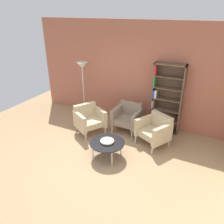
% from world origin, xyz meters
% --- Properties ---
extents(ground_plane, '(8.32, 8.32, 0.00)m').
position_xyz_m(ground_plane, '(0.00, 0.00, 0.00)').
color(ground_plane, tan).
extents(brick_back_panel, '(6.40, 0.12, 2.90)m').
position_xyz_m(brick_back_panel, '(0.00, 2.46, 1.45)').
color(brick_back_panel, '#B2664C').
rests_on(brick_back_panel, ground_plane).
extents(bookshelf_tall, '(0.80, 0.30, 1.90)m').
position_xyz_m(bookshelf_tall, '(0.97, 2.26, 0.93)').
color(bookshelf_tall, brown).
rests_on(bookshelf_tall, ground_plane).
extents(coffee_table_low, '(0.80, 0.80, 0.40)m').
position_xyz_m(coffee_table_low, '(0.17, 0.40, 0.37)').
color(coffee_table_low, black).
rests_on(coffee_table_low, ground_plane).
extents(decorative_bowl, '(0.32, 0.32, 0.05)m').
position_xyz_m(decorative_bowl, '(0.17, 0.40, 0.43)').
color(decorative_bowl, beige).
rests_on(decorative_bowl, coffee_table_low).
extents(armchair_corner_red, '(0.74, 0.68, 0.78)m').
position_xyz_m(armchair_corner_red, '(0.09, 1.76, 0.41)').
color(armchair_corner_red, gray).
rests_on(armchair_corner_red, ground_plane).
extents(armchair_spare_guest, '(0.93, 0.90, 0.78)m').
position_xyz_m(armchair_spare_guest, '(0.97, 1.42, 0.41)').
color(armchair_spare_guest, '#C6B289').
rests_on(armchair_spare_guest, ground_plane).
extents(armchair_near_window, '(0.91, 0.93, 0.78)m').
position_xyz_m(armchair_near_window, '(-0.81, 1.19, 0.41)').
color(armchair_near_window, '#C6B289').
rests_on(armchair_near_window, ground_plane).
extents(floor_lamp_torchiere, '(0.32, 0.32, 1.74)m').
position_xyz_m(floor_lamp_torchiere, '(-1.48, 1.97, 1.45)').
color(floor_lamp_torchiere, silver).
rests_on(floor_lamp_torchiere, ground_plane).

